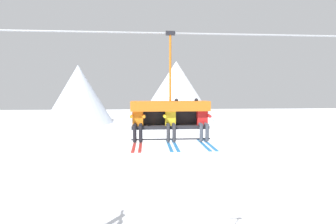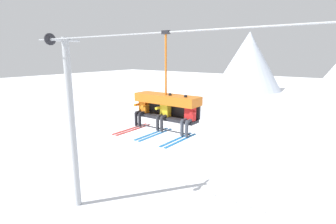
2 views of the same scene
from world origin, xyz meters
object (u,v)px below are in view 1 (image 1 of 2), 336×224
skier_orange (138,121)px  skier_red (203,120)px  chairlift_chair (170,110)px  skier_yellow (171,120)px

skier_orange → skier_red: size_ratio=1.00×
skier_orange → skier_red: (1.99, 0.01, 0.02)m
chairlift_chair → skier_yellow: chairlift_chair is taller
chairlift_chair → skier_orange: size_ratio=1.92×
skier_orange → chairlift_chair: bearing=12.5°
skier_yellow → skier_red: size_ratio=1.00×
skier_red → chairlift_chair: bearing=167.8°
chairlift_chair → skier_orange: bearing=-167.5°
chairlift_chair → skier_orange: (-1.00, -0.22, -0.31)m
skier_yellow → skier_red: same height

